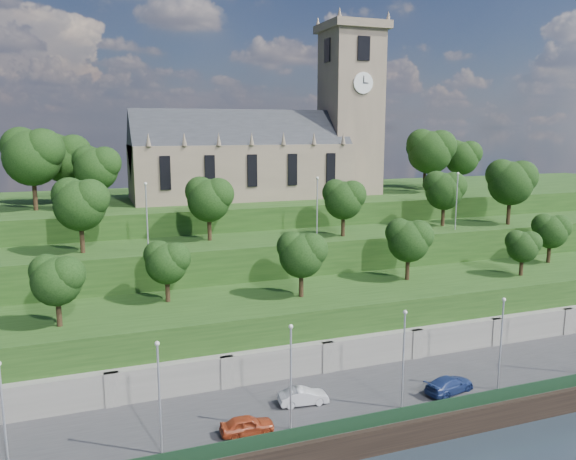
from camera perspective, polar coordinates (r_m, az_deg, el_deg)
name	(u,v)px	position (r m, az deg, el deg)	size (l,w,h in m)	color
ground	(438,440)	(50.91, 14.96, -19.94)	(320.00, 320.00, 0.00)	black
promenade	(400,397)	(54.82, 11.30, -16.28)	(160.00, 12.00, 2.00)	#2D2D30
quay_wall	(439,428)	(50.33, 15.05, -18.88)	(160.00, 0.50, 2.20)	black
fence	(435,408)	(50.09, 14.69, -17.07)	(160.00, 0.10, 1.20)	#17341E
retaining_wall	(370,357)	(58.88, 8.28, -12.64)	(160.00, 2.10, 5.00)	slate
embankment_lower	(344,324)	(63.33, 5.72, -9.44)	(160.00, 12.00, 8.00)	#1D3C14
embankment_upper	(307,281)	(72.32, 1.97, -5.21)	(160.00, 10.00, 12.00)	#1D3C14
hilltop	(259,240)	(91.27, -2.94, -0.97)	(160.00, 32.00, 15.00)	#1D3C14
church	(271,147)	(85.96, -1.73, 8.43)	(38.60, 12.35, 27.60)	#71604F
trees_lower	(347,249)	(61.22, 6.05, -1.89)	(64.12, 8.35, 7.15)	black
trees_upper	(347,191)	(71.30, 6.01, 3.96)	(62.74, 8.64, 9.13)	black
trees_hilltop	(264,154)	(83.85, -2.49, 7.70)	(73.18, 15.79, 10.52)	black
lamp_posts_promenade	(404,353)	(48.70, 11.66, -12.12)	(60.36, 0.36, 8.66)	#B2B2B7
lamp_posts_upper	(317,203)	(67.50, 2.97, 2.71)	(40.36, 0.36, 7.66)	#B2B2B7
car_left	(247,425)	(46.07, -4.17, -19.15)	(1.69, 4.20, 1.43)	#9E371A
car_middle	(303,396)	(50.15, 1.56, -16.54)	(1.49, 4.27, 1.41)	#AEADB2
car_right	(449,385)	(54.07, 16.07, -14.85)	(2.03, 5.00, 1.45)	navy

